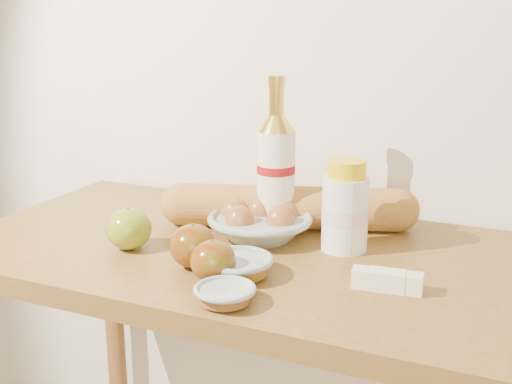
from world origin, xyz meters
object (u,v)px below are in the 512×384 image
Objects in this scene: bourbon_bottle at (276,170)px; egg_bowl at (260,223)px; table at (262,308)px; baguette at (288,207)px; cream_bottle at (345,209)px.

egg_bowl is at bearing -124.53° from bourbon_bottle.
table is 2.24× the size of baguette.
egg_bowl is 0.51× the size of baguette.
egg_bowl is 0.09m from baguette.
egg_bowl is (-0.17, -0.00, -0.05)m from cream_bottle.
table is 0.26m from cream_bottle.
table is at bearing -166.27° from cream_bottle.
table is at bearing -62.41° from egg_bowl.
baguette is at bearing 142.71° from cream_bottle.
bourbon_bottle reaches higher than table.
baguette is at bearing 31.91° from bourbon_bottle.
baguette is at bearing 69.09° from egg_bowl.
cream_bottle is 0.18m from egg_bowl.
egg_bowl is at bearing 171.60° from cream_bottle.
bourbon_bottle is at bearing -144.49° from baguette.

